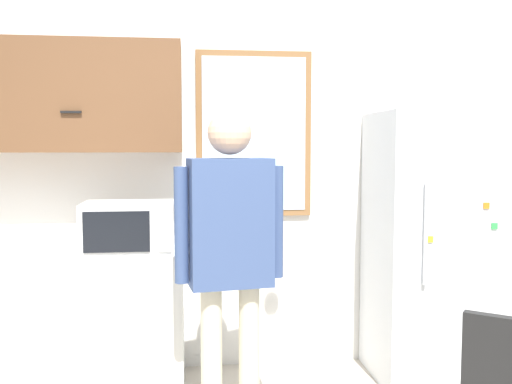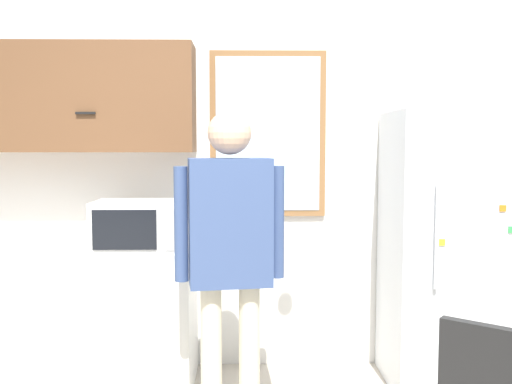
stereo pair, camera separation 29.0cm
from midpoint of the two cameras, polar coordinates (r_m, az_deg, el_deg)
back_wall at (r=3.85m, az=-0.50°, el=2.38°), size 6.00×0.06×2.70m
counter at (r=3.84m, az=-19.22°, el=-11.68°), size 1.98×0.64×0.88m
upper_cabinets at (r=3.85m, az=-19.01°, el=8.87°), size 1.98×0.33×0.68m
microwave at (r=3.44m, az=-9.31°, el=-3.32°), size 0.52×0.37×0.29m
person at (r=2.92m, az=0.22°, el=-4.81°), size 0.56×0.28×1.68m
refrigerator at (r=3.83m, az=21.26°, el=-5.38°), size 0.81×0.67×1.71m
window at (r=3.81m, az=3.37°, el=5.79°), size 0.77×0.05×1.09m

